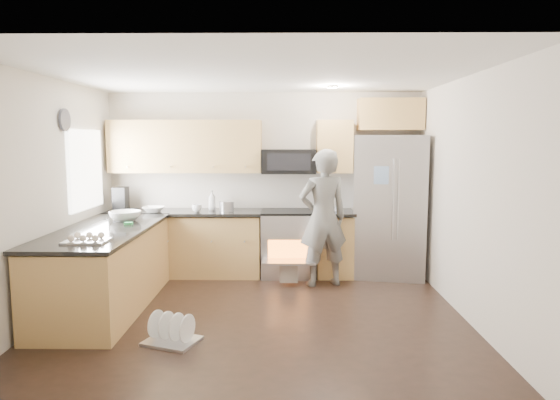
{
  "coord_description": "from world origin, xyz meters",
  "views": [
    {
      "loc": [
        0.31,
        -5.28,
        1.92
      ],
      "look_at": [
        0.24,
        0.5,
        1.22
      ],
      "focal_mm": 32.0,
      "sensor_mm": 36.0,
      "label": 1
    }
  ],
  "objects_px": {
    "dish_rack": "(172,334)",
    "refrigerator": "(389,206)",
    "stove_range": "(289,228)",
    "person": "(323,218)"
  },
  "relations": [
    {
      "from": "refrigerator",
      "to": "dish_rack",
      "type": "relative_size",
      "value": 3.42
    },
    {
      "from": "stove_range",
      "to": "dish_rack",
      "type": "height_order",
      "value": "stove_range"
    },
    {
      "from": "stove_range",
      "to": "person",
      "type": "relative_size",
      "value": 0.99
    },
    {
      "from": "dish_rack",
      "to": "refrigerator",
      "type": "bearing_deg",
      "value": 43.74
    },
    {
      "from": "person",
      "to": "dish_rack",
      "type": "relative_size",
      "value": 3.11
    },
    {
      "from": "refrigerator",
      "to": "dish_rack",
      "type": "height_order",
      "value": "refrigerator"
    },
    {
      "from": "refrigerator",
      "to": "person",
      "type": "xyz_separation_m",
      "value": [
        -0.97,
        -0.5,
        -0.09
      ]
    },
    {
      "from": "stove_range",
      "to": "dish_rack",
      "type": "distance_m",
      "value": 2.74
    },
    {
      "from": "refrigerator",
      "to": "dish_rack",
      "type": "bearing_deg",
      "value": -126.26
    },
    {
      "from": "stove_range",
      "to": "refrigerator",
      "type": "xyz_separation_m",
      "value": [
        1.42,
        0.01,
        0.32
      ]
    }
  ]
}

